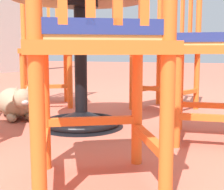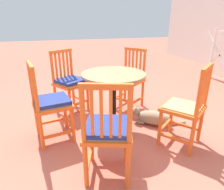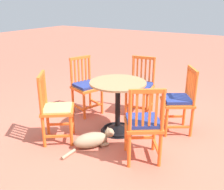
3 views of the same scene
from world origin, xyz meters
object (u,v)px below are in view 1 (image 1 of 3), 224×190
at_px(orange_chair_facing_out, 221,47).
at_px(orange_chair_at_corner, 167,49).
at_px(orange_chair_by_planter, 97,43).
at_px(tabby_cat, 15,103).
at_px(cafe_table, 81,77).
at_px(orange_chair_near_fence, 46,51).

height_order(orange_chair_facing_out, orange_chair_at_corner, same).
height_order(orange_chair_by_planter, orange_chair_facing_out, same).
bearing_deg(tabby_cat, cafe_table, -94.70).
distance_m(orange_chair_facing_out, orange_chair_at_corner, 0.87).
distance_m(cafe_table, orange_chair_facing_out, 0.76).
height_order(orange_chair_at_corner, tabby_cat, orange_chair_at_corner).
height_order(cafe_table, orange_chair_at_corner, orange_chair_at_corner).
height_order(orange_chair_by_planter, tabby_cat, orange_chair_by_planter).
distance_m(orange_chair_by_planter, tabby_cat, 1.27).
xyz_separation_m(orange_chair_near_fence, orange_chair_facing_out, (-0.53, -1.37, 0.01)).
bearing_deg(orange_chair_near_fence, orange_chair_facing_out, -110.96).
bearing_deg(orange_chair_at_corner, cafe_table, 159.20).
relative_size(cafe_table, tabby_cat, 1.11).
relative_size(orange_chair_facing_out, orange_chair_at_corner, 1.00).
relative_size(orange_chair_near_fence, orange_chair_facing_out, 1.00).
bearing_deg(orange_chair_by_planter, orange_chair_at_corner, 6.46).
relative_size(cafe_table, orange_chair_facing_out, 0.83).
bearing_deg(orange_chair_facing_out, orange_chair_by_planter, 158.64).
relative_size(orange_chair_near_fence, orange_chair_at_corner, 1.00).
relative_size(cafe_table, orange_chair_near_fence, 0.83).
height_order(orange_chair_by_planter, orange_chair_at_corner, same).
bearing_deg(orange_chair_facing_out, tabby_cat, 89.21).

